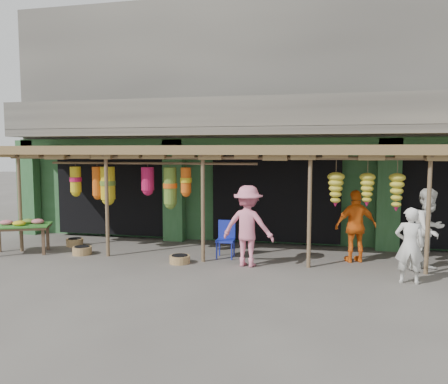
% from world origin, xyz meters
% --- Properties ---
extents(ground, '(80.00, 80.00, 0.00)m').
position_xyz_m(ground, '(0.00, 0.00, 0.00)').
color(ground, '#514C47').
rests_on(ground, ground).
extents(building, '(16.40, 6.80, 7.00)m').
position_xyz_m(building, '(-0.00, 4.87, 3.37)').
color(building, gray).
rests_on(building, ground).
extents(awning, '(14.00, 2.70, 2.79)m').
position_xyz_m(awning, '(-0.14, 0.80, 2.58)').
color(awning, brown).
rests_on(awning, ground).
extents(flower_table, '(1.69, 1.39, 0.88)m').
position_xyz_m(flower_table, '(-6.35, -0.38, 0.71)').
color(flower_table, brown).
rests_on(flower_table, ground).
extents(blue_chair, '(0.45, 0.46, 0.92)m').
position_xyz_m(blue_chair, '(-1.06, 0.37, 0.51)').
color(blue_chair, '#1A28AB').
rests_on(blue_chair, ground).
extents(basket_left, '(0.49, 0.49, 0.20)m').
position_xyz_m(basket_left, '(-4.74, -0.17, 0.10)').
color(basket_left, '#9A8046').
rests_on(basket_left, ground).
extents(basket_mid, '(0.60, 0.60, 0.19)m').
position_xyz_m(basket_mid, '(-2.00, -0.48, 0.09)').
color(basket_mid, '#A48249').
rests_on(basket_mid, ground).
extents(basket_right, '(0.59, 0.59, 0.21)m').
position_xyz_m(basket_right, '(-5.49, 0.70, 0.10)').
color(basket_right, '#8E6442').
rests_on(basket_right, ground).
extents(person_front, '(0.59, 0.42, 1.54)m').
position_xyz_m(person_front, '(3.00, -0.99, 0.77)').
color(person_front, silver).
rests_on(person_front, ground).
extents(person_right, '(1.13, 1.10, 1.84)m').
position_xyz_m(person_right, '(3.60, 0.12, 0.92)').
color(person_right, silver).
rests_on(person_right, ground).
extents(person_vendor, '(1.10, 0.74, 1.74)m').
position_xyz_m(person_vendor, '(2.08, 0.56, 0.87)').
color(person_vendor, orange).
rests_on(person_vendor, ground).
extents(person_shopper, '(1.29, 0.86, 1.87)m').
position_xyz_m(person_shopper, '(-0.38, -0.35, 0.94)').
color(person_shopper, pink).
rests_on(person_shopper, ground).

